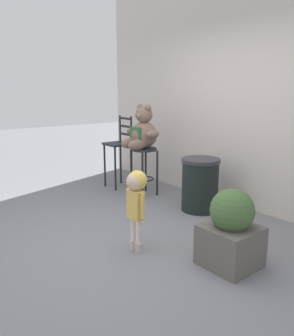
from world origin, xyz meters
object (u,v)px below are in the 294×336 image
object	(u,v)px
bar_chair_empty	(119,148)
child_walking	(136,193)
bar_stool_with_teddy	(144,162)
teddy_bear	(142,132)
trash_bin	(200,184)
planter_with_shrub	(231,231)

from	to	relation	value
bar_chair_empty	child_walking	bearing A→B (deg)	-29.99
bar_stool_with_teddy	teddy_bear	world-z (taller)	teddy_bear
child_walking	trash_bin	xyz separation A→B (m)	(-0.43, 1.39, -0.25)
bar_stool_with_teddy	planter_with_shrub	xyz separation A→B (m)	(2.21, -0.72, -0.19)
bar_stool_with_teddy	planter_with_shrub	bearing A→B (deg)	-18.11
teddy_bear	planter_with_shrub	size ratio (longest dim) A/B	0.89
bar_chair_empty	planter_with_shrub	size ratio (longest dim) A/B	1.61
bar_stool_with_teddy	trash_bin	size ratio (longest dim) A/B	1.04
bar_stool_with_teddy	child_walking	distance (m)	1.89
bar_chair_empty	teddy_bear	bearing A→B (deg)	-0.68
bar_stool_with_teddy	planter_with_shrub	size ratio (longest dim) A/B	1.01
teddy_bear	bar_chair_empty	xyz separation A→B (m)	(-0.64, 0.01, -0.32)
teddy_bear	planter_with_shrub	xyz separation A→B (m)	(2.21, -0.69, -0.65)
teddy_bear	child_walking	distance (m)	1.91
trash_bin	planter_with_shrub	distance (m)	1.49
child_walking	planter_with_shrub	size ratio (longest dim) A/B	1.13
child_walking	trash_bin	world-z (taller)	child_walking
child_walking	trash_bin	distance (m)	1.47
teddy_bear	bar_chair_empty	world-z (taller)	teddy_bear
teddy_bear	child_walking	size ratio (longest dim) A/B	0.78
bar_chair_empty	planter_with_shrub	distance (m)	2.95
trash_bin	bar_chair_empty	size ratio (longest dim) A/B	0.60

